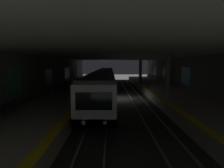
{
  "coord_description": "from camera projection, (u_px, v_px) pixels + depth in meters",
  "views": [
    {
      "loc": [
        -26.07,
        1.15,
        4.68
      ],
      "look_at": [
        5.64,
        1.0,
        1.4
      ],
      "focal_mm": 31.49,
      "sensor_mm": 36.0,
      "label": 1
    }
  ],
  "objects": [
    {
      "name": "person_waiting_near",
      "position": [
        90.0,
        77.0,
        39.31
      ],
      "size": [
        0.6,
        0.22,
        1.63
      ],
      "color": "#3D3D3D",
      "rests_on": "platform_right"
    },
    {
      "name": "person_walking_mid",
      "position": [
        75.0,
        80.0,
        33.62
      ],
      "size": [
        0.6,
        0.22,
        1.53
      ],
      "color": "#343434",
      "rests_on": "platform_right"
    },
    {
      "name": "bench_left_mid",
      "position": [
        169.0,
        82.0,
        32.68
      ],
      "size": [
        1.7,
        0.47,
        0.86
      ],
      "color": "#262628",
      "rests_on": "platform_left"
    },
    {
      "name": "bench_left_far",
      "position": [
        158.0,
        79.0,
        40.35
      ],
      "size": [
        1.7,
        0.47,
        0.86
      ],
      "color": "#262628",
      "rests_on": "platform_left"
    },
    {
      "name": "ground_plane",
      "position": [
        120.0,
        99.0,
        26.41
      ],
      "size": [
        120.0,
        120.0,
        0.0
      ],
      "primitive_type": "plane",
      "color": "#2D302D"
    },
    {
      "name": "bench_right_far",
      "position": [
        75.0,
        79.0,
        40.4
      ],
      "size": [
        1.7,
        0.47,
        0.86
      ],
      "color": "#262628",
      "rests_on": "platform_right"
    },
    {
      "name": "platform_right",
      "position": [
        71.0,
        95.0,
        26.33
      ],
      "size": [
        60.0,
        5.3,
        1.06
      ],
      "color": "#B7B2A8",
      "rests_on": "ground"
    },
    {
      "name": "pillar_far",
      "position": [
        140.0,
        71.0,
        36.73
      ],
      "size": [
        0.56,
        0.56,
        4.55
      ],
      "color": "gray",
      "rests_on": "platform_left"
    },
    {
      "name": "trash_bin",
      "position": [
        52.0,
        92.0,
        22.16
      ],
      "size": [
        0.44,
        0.44,
        0.85
      ],
      "color": "#595B5E",
      "rests_on": "platform_right"
    },
    {
      "name": "bench_right_near",
      "position": [
        9.0,
        107.0,
        14.13
      ],
      "size": [
        1.7,
        0.47,
        0.86
      ],
      "color": "#262628",
      "rests_on": "platform_right"
    },
    {
      "name": "person_standing_far",
      "position": [
        77.0,
        79.0,
        35.54
      ],
      "size": [
        0.6,
        0.22,
        1.6
      ],
      "color": "#444444",
      "rests_on": "platform_right"
    },
    {
      "name": "pillar_near",
      "position": [
        168.0,
        78.0,
        19.07
      ],
      "size": [
        0.56,
        0.56,
        4.55
      ],
      "color": "gray",
      "rests_on": "platform_left"
    },
    {
      "name": "platform_left",
      "position": [
        168.0,
        95.0,
        26.39
      ],
      "size": [
        60.0,
        5.3,
        1.06
      ],
      "color": "#B7B2A8",
      "rests_on": "ground"
    },
    {
      "name": "bench_left_near",
      "position": [
        177.0,
        85.0,
        28.97
      ],
      "size": [
        1.7,
        0.47,
        0.86
      ],
      "color": "#262628",
      "rests_on": "platform_left"
    },
    {
      "name": "wall_left",
      "position": [
        190.0,
        78.0,
        26.21
      ],
      "size": [
        60.0,
        0.56,
        5.6
      ],
      "color": "slate",
      "rests_on": "ground"
    },
    {
      "name": "wall_right",
      "position": [
        49.0,
        78.0,
        26.12
      ],
      "size": [
        60.0,
        0.56,
        5.6
      ],
      "color": "slate",
      "rests_on": "ground"
    },
    {
      "name": "bench_right_mid",
      "position": [
        61.0,
        85.0,
        28.76
      ],
      "size": [
        1.7,
        0.47,
        0.86
      ],
      "color": "#262628",
      "rests_on": "platform_right"
    },
    {
      "name": "track_left",
      "position": [
        136.0,
        98.0,
        26.42
      ],
      "size": [
        60.0,
        1.53,
        0.16
      ],
      "color": "gray",
      "rests_on": "ground"
    },
    {
      "name": "metro_train",
      "position": [
        105.0,
        80.0,
        31.54
      ],
      "size": [
        39.39,
        2.83,
        3.49
      ],
      "color": "silver",
      "rests_on": "track_right"
    },
    {
      "name": "track_right",
      "position": [
        103.0,
        98.0,
        26.4
      ],
      "size": [
        60.0,
        1.53,
        0.16
      ],
      "color": "gray",
      "rests_on": "ground"
    },
    {
      "name": "ceiling_slab",
      "position": [
        120.0,
        55.0,
        25.82
      ],
      "size": [
        60.0,
        19.4,
        0.4
      ],
      "color": "beige",
      "rests_on": "wall_left"
    }
  ]
}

